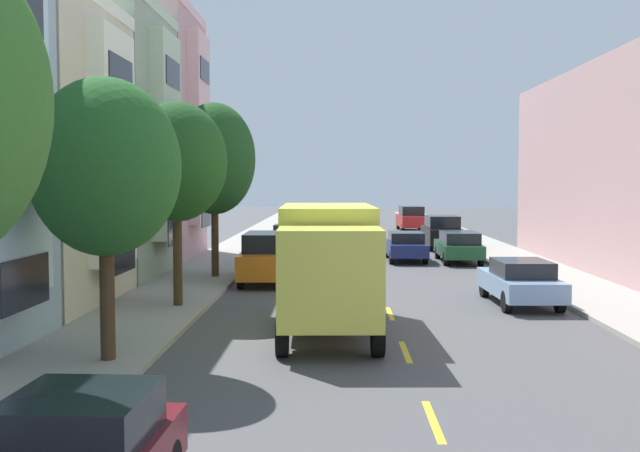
{
  "coord_description": "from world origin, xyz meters",
  "views": [
    {
      "loc": [
        -1.57,
        -5.1,
        3.89
      ],
      "look_at": [
        -2.33,
        28.5,
        1.91
      ],
      "focal_mm": 42.42,
      "sensor_mm": 36.0,
      "label": 1
    }
  ],
  "objects_px": {
    "parked_hatchback_white": "(288,238)",
    "parked_suv_black": "(442,232)",
    "parked_wagon_champagne": "(294,230)",
    "parked_sedan_sky": "(520,281)",
    "street_tree_second": "(105,168)",
    "moving_navy_sedan": "(406,246)",
    "parked_suv_orange": "(268,257)",
    "parked_wagon_forest": "(459,246)",
    "parked_hatchback_silver": "(276,250)",
    "street_tree_farthest": "(214,159)",
    "parked_suv_red": "(411,218)",
    "delivery_box_truck": "(328,260)",
    "street_tree_third": "(177,162)"
  },
  "relations": [
    {
      "from": "street_tree_second",
      "to": "parked_hatchback_silver",
      "type": "height_order",
      "value": "street_tree_second"
    },
    {
      "from": "parked_sedan_sky",
      "to": "moving_navy_sedan",
      "type": "bearing_deg",
      "value": 100.5
    },
    {
      "from": "delivery_box_truck",
      "to": "parked_suv_orange",
      "type": "height_order",
      "value": "delivery_box_truck"
    },
    {
      "from": "parked_suv_orange",
      "to": "street_tree_second",
      "type": "bearing_deg",
      "value": -99.44
    },
    {
      "from": "parked_suv_orange",
      "to": "parked_hatchback_silver",
      "type": "height_order",
      "value": "parked_suv_orange"
    },
    {
      "from": "parked_sedan_sky",
      "to": "parked_hatchback_silver",
      "type": "bearing_deg",
      "value": 128.6
    },
    {
      "from": "street_tree_third",
      "to": "parked_suv_black",
      "type": "xyz_separation_m",
      "value": [
        10.9,
        20.96,
        -3.48
      ]
    },
    {
      "from": "parked_suv_red",
      "to": "parked_suv_black",
      "type": "distance_m",
      "value": 16.33
    },
    {
      "from": "parked_hatchback_white",
      "to": "parked_suv_black",
      "type": "height_order",
      "value": "parked_suv_black"
    },
    {
      "from": "parked_hatchback_white",
      "to": "parked_wagon_champagne",
      "type": "relative_size",
      "value": 0.85
    },
    {
      "from": "street_tree_second",
      "to": "moving_navy_sedan",
      "type": "relative_size",
      "value": 1.32
    },
    {
      "from": "parked_suv_red",
      "to": "parked_suv_black",
      "type": "relative_size",
      "value": 1.01
    },
    {
      "from": "street_tree_farthest",
      "to": "delivery_box_truck",
      "type": "distance_m",
      "value": 11.61
    },
    {
      "from": "street_tree_second",
      "to": "parked_hatchback_white",
      "type": "bearing_deg",
      "value": 85.33
    },
    {
      "from": "delivery_box_truck",
      "to": "parked_suv_orange",
      "type": "bearing_deg",
      "value": 104.41
    },
    {
      "from": "street_tree_second",
      "to": "street_tree_farthest",
      "type": "bearing_deg",
      "value": 90.0
    },
    {
      "from": "parked_suv_red",
      "to": "parked_suv_orange",
      "type": "bearing_deg",
      "value": -105.33
    },
    {
      "from": "street_tree_second",
      "to": "delivery_box_truck",
      "type": "bearing_deg",
      "value": 39.42
    },
    {
      "from": "parked_hatchback_white",
      "to": "parked_suv_red",
      "type": "height_order",
      "value": "parked_suv_red"
    },
    {
      "from": "parked_suv_black",
      "to": "moving_navy_sedan",
      "type": "distance_m",
      "value": 7.22
    },
    {
      "from": "parked_hatchback_silver",
      "to": "parked_hatchback_white",
      "type": "bearing_deg",
      "value": 89.37
    },
    {
      "from": "parked_hatchback_white",
      "to": "street_tree_third",
      "type": "bearing_deg",
      "value": -96.4
    },
    {
      "from": "street_tree_second",
      "to": "parked_wagon_champagne",
      "type": "relative_size",
      "value": 1.25
    },
    {
      "from": "delivery_box_truck",
      "to": "parked_suv_black",
      "type": "relative_size",
      "value": 1.49
    },
    {
      "from": "street_tree_farthest",
      "to": "moving_navy_sedan",
      "type": "bearing_deg",
      "value": 41.5
    },
    {
      "from": "street_tree_second",
      "to": "moving_navy_sedan",
      "type": "distance_m",
      "value": 23.06
    },
    {
      "from": "street_tree_second",
      "to": "parked_hatchback_white",
      "type": "distance_m",
      "value": 26.17
    },
    {
      "from": "moving_navy_sedan",
      "to": "street_tree_third",
      "type": "bearing_deg",
      "value": -119.89
    },
    {
      "from": "street_tree_second",
      "to": "delivery_box_truck",
      "type": "height_order",
      "value": "street_tree_second"
    },
    {
      "from": "delivery_box_truck",
      "to": "parked_hatchback_silver",
      "type": "relative_size",
      "value": 1.77
    },
    {
      "from": "parked_hatchback_silver",
      "to": "parked_suv_orange",
      "type": "bearing_deg",
      "value": -88.53
    },
    {
      "from": "parked_suv_orange",
      "to": "parked_hatchback_silver",
      "type": "xyz_separation_m",
      "value": [
        -0.15,
        5.79,
        -0.23
      ]
    },
    {
      "from": "parked_hatchback_white",
      "to": "parked_hatchback_silver",
      "type": "height_order",
      "value": "same"
    },
    {
      "from": "parked_suv_red",
      "to": "parked_hatchback_silver",
      "type": "bearing_deg",
      "value": -108.91
    },
    {
      "from": "street_tree_third",
      "to": "street_tree_second",
      "type": "bearing_deg",
      "value": -90.0
    },
    {
      "from": "parked_sedan_sky",
      "to": "moving_navy_sedan",
      "type": "relative_size",
      "value": 1.01
    },
    {
      "from": "street_tree_farthest",
      "to": "parked_suv_orange",
      "type": "height_order",
      "value": "street_tree_farthest"
    },
    {
      "from": "parked_suv_black",
      "to": "delivery_box_truck",
      "type": "bearing_deg",
      "value": -104.6
    },
    {
      "from": "parked_wagon_forest",
      "to": "parked_suv_red",
      "type": "bearing_deg",
      "value": 89.91
    },
    {
      "from": "parked_wagon_forest",
      "to": "moving_navy_sedan",
      "type": "height_order",
      "value": "parked_wagon_forest"
    },
    {
      "from": "street_tree_third",
      "to": "parked_wagon_forest",
      "type": "height_order",
      "value": "street_tree_third"
    },
    {
      "from": "street_tree_farthest",
      "to": "street_tree_second",
      "type": "bearing_deg",
      "value": -90.0
    },
    {
      "from": "street_tree_second",
      "to": "parked_wagon_champagne",
      "type": "xyz_separation_m",
      "value": [
        2.12,
        32.0,
        -3.38
      ]
    },
    {
      "from": "parked_wagon_forest",
      "to": "parked_hatchback_silver",
      "type": "distance_m",
      "value": 8.81
    },
    {
      "from": "parked_wagon_champagne",
      "to": "parked_suv_black",
      "type": "relative_size",
      "value": 0.99
    },
    {
      "from": "street_tree_farthest",
      "to": "delivery_box_truck",
      "type": "relative_size",
      "value": 0.96
    },
    {
      "from": "street_tree_farthest",
      "to": "parked_hatchback_white",
      "type": "xyz_separation_m",
      "value": [
        2.11,
        11.84,
        -4.02
      ]
    },
    {
      "from": "parked_wagon_forest",
      "to": "parked_suv_black",
      "type": "bearing_deg",
      "value": 88.33
    },
    {
      "from": "parked_wagon_champagne",
      "to": "parked_sedan_sky",
      "type": "distance_m",
      "value": 25.29
    },
    {
      "from": "delivery_box_truck",
      "to": "parked_sedan_sky",
      "type": "height_order",
      "value": "delivery_box_truck"
    }
  ]
}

